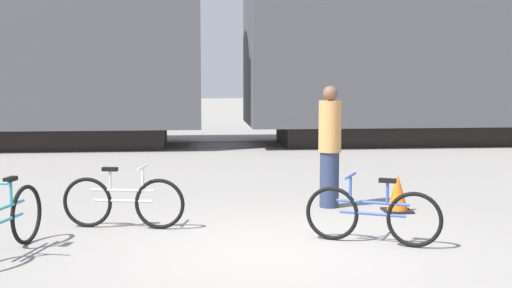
{
  "coord_description": "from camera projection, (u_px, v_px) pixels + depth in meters",
  "views": [
    {
      "loc": [
        -0.97,
        -7.88,
        2.1
      ],
      "look_at": [
        -0.09,
        1.27,
        1.1
      ],
      "focal_mm": 50.0,
      "sensor_mm": 36.0,
      "label": 1
    }
  ],
  "objects": [
    {
      "name": "rail_far",
      "position": [
        223.0,
        142.0,
        19.93
      ],
      "size": [
        62.02,
        0.07,
        0.01
      ],
      "primitive_type": "cube",
      "color": "#4C4238",
      "rests_on": "ground_plane"
    },
    {
      "name": "rail_near",
      "position": [
        226.0,
        148.0,
        18.51
      ],
      "size": [
        62.02,
        0.07,
        0.01
      ],
      "primitive_type": "cube",
      "color": "#4C4238",
      "rests_on": "ground_plane"
    },
    {
      "name": "bicycle_silver",
      "position": [
        123.0,
        201.0,
        9.27
      ],
      "size": [
        1.61,
        0.47,
        0.82
      ],
      "color": "black",
      "rests_on": "ground_plane"
    },
    {
      "name": "person_in_tan",
      "position": [
        330.0,
        146.0,
        10.61
      ],
      "size": [
        0.34,
        0.34,
        1.82
      ],
      "rotation": [
        0.0,
        0.0,
        2.55
      ],
      "color": "#283351",
      "rests_on": "ground_plane"
    },
    {
      "name": "bicycle_teal",
      "position": [
        4.0,
        222.0,
        7.92
      ],
      "size": [
        0.56,
        1.71,
        0.88
      ],
      "color": "black",
      "rests_on": "ground_plane"
    },
    {
      "name": "freight_train",
      "position": [
        224.0,
        32.0,
        18.89
      ],
      "size": [
        50.02,
        3.14,
        5.74
      ],
      "color": "black",
      "rests_on": "ground_plane"
    },
    {
      "name": "ground_plane",
      "position": [
        275.0,
        252.0,
        8.12
      ],
      "size": [
        80.0,
        80.0,
        0.0
      ],
      "primitive_type": "plane",
      "color": "gray"
    },
    {
      "name": "traffic_cone",
      "position": [
        398.0,
        194.0,
        10.34
      ],
      "size": [
        0.4,
        0.4,
        0.55
      ],
      "color": "black",
      "rests_on": "ground_plane"
    },
    {
      "name": "bicycle_blue",
      "position": [
        372.0,
        215.0,
        8.45
      ],
      "size": [
        1.49,
        0.79,
        0.82
      ],
      "color": "black",
      "rests_on": "ground_plane"
    }
  ]
}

